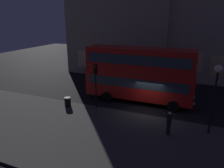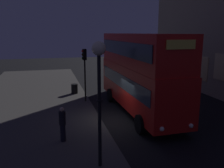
% 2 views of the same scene
% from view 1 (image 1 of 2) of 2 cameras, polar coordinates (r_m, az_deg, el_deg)
% --- Properties ---
extents(ground_plane, '(80.00, 80.00, 0.00)m').
position_cam_1_polar(ground_plane, '(19.26, 9.53, -7.39)').
color(ground_plane, black).
extents(sidewalk_slab, '(44.00, 9.25, 0.12)m').
position_cam_1_polar(sidewalk_slab, '(14.48, 4.36, -16.07)').
color(sidewalk_slab, '#423F3D').
rests_on(sidewalk_slab, ground).
extents(building_with_clock, '(14.77, 7.81, 15.73)m').
position_cam_1_polar(building_with_clock, '(32.34, 2.56, 17.35)').
color(building_with_clock, tan).
rests_on(building_with_clock, ground).
extents(building_plain_facade, '(15.36, 8.71, 16.27)m').
position_cam_1_polar(building_plain_facade, '(31.98, 28.00, 15.88)').
color(building_plain_facade, tan).
rests_on(building_plain_facade, ground).
extents(double_decker_bus, '(10.63, 2.91, 5.42)m').
position_cam_1_polar(double_decker_bus, '(20.31, 7.42, 3.19)').
color(double_decker_bus, red).
rests_on(double_decker_bus, ground).
extents(traffic_light_near_kerb, '(0.36, 0.38, 4.14)m').
position_cam_1_polar(traffic_light_near_kerb, '(18.35, -4.58, 1.86)').
color(traffic_light_near_kerb, black).
rests_on(traffic_light_near_kerb, sidewalk_slab).
extents(street_lamp, '(0.54, 0.54, 5.06)m').
position_cam_1_polar(street_lamp, '(15.60, 26.88, 0.41)').
color(street_lamp, black).
rests_on(street_lamp, sidewalk_slab).
extents(pedestrian, '(0.34, 0.34, 1.78)m').
position_cam_1_polar(pedestrian, '(15.39, 15.45, -10.28)').
color(pedestrian, black).
rests_on(pedestrian, sidewalk_slab).
extents(litter_bin, '(0.59, 0.59, 0.85)m').
position_cam_1_polar(litter_bin, '(20.06, -12.15, -4.79)').
color(litter_bin, black).
rests_on(litter_bin, sidewalk_slab).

